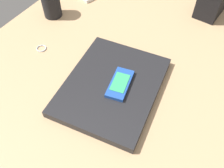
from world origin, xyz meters
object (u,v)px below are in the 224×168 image
laptop_closed (112,86)px  pen_cup (51,3)px  cell_phone_on_laptop (120,84)px  key_ring (41,48)px

laptop_closed → pen_cup: 38.91cm
laptop_closed → pen_cup: (17.70, 34.46, 3.63)cm
cell_phone_on_laptop → key_ring: bearing=86.7°
laptop_closed → key_ring: laptop_closed is taller
key_ring → cell_phone_on_laptop: bearing=-93.3°
laptop_closed → cell_phone_on_laptop: size_ratio=2.75×
key_ring → pen_cup: pen_cup is taller
laptop_closed → key_ring: bearing=78.6°
cell_phone_on_laptop → pen_cup: 40.35cm
pen_cup → cell_phone_on_laptop: bearing=-115.0°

